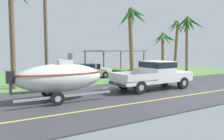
{
  "coord_description": "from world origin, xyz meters",
  "views": [
    {
      "loc": [
        -11.08,
        -10.01,
        2.53
      ],
      "look_at": [
        -4.24,
        1.87,
        1.31
      ],
      "focal_mm": 33.8,
      "sensor_mm": 36.0,
      "label": 1
    }
  ],
  "objects_px": {
    "palm_tree_far_left": "(187,29)",
    "utility_pole": "(46,26)",
    "carport_awning": "(113,51)",
    "palm_tree_mid": "(12,3)",
    "parked_sedan_near": "(86,71)",
    "palm_tree_near_right": "(177,34)",
    "boat_on_trailer": "(60,78)",
    "pickup_truck_towing": "(157,73)",
    "palm_tree_near_left": "(132,26)",
    "palm_tree_far_right": "(164,42)"
  },
  "relations": [
    {
      "from": "parked_sedan_near",
      "to": "palm_tree_far_right",
      "type": "bearing_deg",
      "value": 10.04
    },
    {
      "from": "boat_on_trailer",
      "to": "utility_pole",
      "type": "xyz_separation_m",
      "value": [
        0.31,
        4.37,
        3.13
      ]
    },
    {
      "from": "pickup_truck_towing",
      "to": "boat_on_trailer",
      "type": "xyz_separation_m",
      "value": [
        -6.58,
        -0.0,
        0.13
      ]
    },
    {
      "from": "boat_on_trailer",
      "to": "carport_awning",
      "type": "height_order",
      "value": "carport_awning"
    },
    {
      "from": "palm_tree_near_left",
      "to": "palm_tree_far_left",
      "type": "distance_m",
      "value": 7.1
    },
    {
      "from": "carport_awning",
      "to": "utility_pole",
      "type": "distance_m",
      "value": 13.17
    },
    {
      "from": "parked_sedan_near",
      "to": "palm_tree_near_right",
      "type": "bearing_deg",
      "value": 12.15
    },
    {
      "from": "palm_tree_near_right",
      "to": "utility_pole",
      "type": "relative_size",
      "value": 0.83
    },
    {
      "from": "parked_sedan_near",
      "to": "utility_pole",
      "type": "xyz_separation_m",
      "value": [
        -4.25,
        -3.07,
        3.63
      ]
    },
    {
      "from": "carport_awning",
      "to": "palm_tree_near_left",
      "type": "xyz_separation_m",
      "value": [
        -2.24,
        -7.19,
        2.36
      ]
    },
    {
      "from": "utility_pole",
      "to": "boat_on_trailer",
      "type": "bearing_deg",
      "value": -94.03
    },
    {
      "from": "boat_on_trailer",
      "to": "carport_awning",
      "type": "bearing_deg",
      "value": 49.98
    },
    {
      "from": "palm_tree_far_left",
      "to": "utility_pole",
      "type": "distance_m",
      "value": 15.09
    },
    {
      "from": "parked_sedan_near",
      "to": "utility_pole",
      "type": "distance_m",
      "value": 6.37
    },
    {
      "from": "pickup_truck_towing",
      "to": "palm_tree_mid",
      "type": "height_order",
      "value": "palm_tree_mid"
    },
    {
      "from": "boat_on_trailer",
      "to": "palm_tree_near_right",
      "type": "height_order",
      "value": "palm_tree_near_right"
    },
    {
      "from": "palm_tree_mid",
      "to": "utility_pole",
      "type": "xyz_separation_m",
      "value": [
        2.04,
        0.01,
        -1.29
      ]
    },
    {
      "from": "palm_tree_near_right",
      "to": "carport_awning",
      "type": "bearing_deg",
      "value": 168.93
    },
    {
      "from": "pickup_truck_towing",
      "to": "carport_awning",
      "type": "bearing_deg",
      "value": 72.56
    },
    {
      "from": "carport_awning",
      "to": "palm_tree_near_right",
      "type": "bearing_deg",
      "value": -11.07
    },
    {
      "from": "pickup_truck_towing",
      "to": "palm_tree_near_right",
      "type": "height_order",
      "value": "palm_tree_near_right"
    },
    {
      "from": "parked_sedan_near",
      "to": "palm_tree_far_right",
      "type": "xyz_separation_m",
      "value": [
        11.62,
        2.06,
        3.09
      ]
    },
    {
      "from": "boat_on_trailer",
      "to": "pickup_truck_towing",
      "type": "bearing_deg",
      "value": 0.0
    },
    {
      "from": "carport_awning",
      "to": "palm_tree_mid",
      "type": "relative_size",
      "value": 0.85
    },
    {
      "from": "carport_awning",
      "to": "palm_tree_near_right",
      "type": "height_order",
      "value": "palm_tree_near_right"
    },
    {
      "from": "palm_tree_near_left",
      "to": "utility_pole",
      "type": "distance_m",
      "value": 8.04
    },
    {
      "from": "utility_pole",
      "to": "palm_tree_near_right",
      "type": "bearing_deg",
      "value": 18.05
    },
    {
      "from": "boat_on_trailer",
      "to": "palm_tree_near_left",
      "type": "bearing_deg",
      "value": 32.76
    },
    {
      "from": "parked_sedan_near",
      "to": "carport_awning",
      "type": "xyz_separation_m",
      "value": [
        5.95,
        5.08,
        1.84
      ]
    },
    {
      "from": "boat_on_trailer",
      "to": "utility_pole",
      "type": "distance_m",
      "value": 5.38
    },
    {
      "from": "palm_tree_near_left",
      "to": "palm_tree_far_right",
      "type": "xyz_separation_m",
      "value": [
        7.91,
        4.17,
        -1.11
      ]
    },
    {
      "from": "parked_sedan_near",
      "to": "palm_tree_mid",
      "type": "distance_m",
      "value": 8.56
    },
    {
      "from": "palm_tree_far_right",
      "to": "utility_pole",
      "type": "relative_size",
      "value": 0.6
    },
    {
      "from": "carport_awning",
      "to": "boat_on_trailer",
      "type": "bearing_deg",
      "value": -130.02
    },
    {
      "from": "boat_on_trailer",
      "to": "carport_awning",
      "type": "xyz_separation_m",
      "value": [
        10.51,
        12.51,
        1.34
      ]
    },
    {
      "from": "pickup_truck_towing",
      "to": "palm_tree_near_left",
      "type": "xyz_separation_m",
      "value": [
        1.69,
        5.32,
        3.83
      ]
    },
    {
      "from": "palm_tree_near_left",
      "to": "palm_tree_near_right",
      "type": "xyz_separation_m",
      "value": [
        11.48,
        5.39,
        0.14
      ]
    },
    {
      "from": "boat_on_trailer",
      "to": "carport_awning",
      "type": "relative_size",
      "value": 0.95
    },
    {
      "from": "pickup_truck_towing",
      "to": "parked_sedan_near",
      "type": "relative_size",
      "value": 1.28
    },
    {
      "from": "parked_sedan_near",
      "to": "carport_awning",
      "type": "bearing_deg",
      "value": 40.48
    },
    {
      "from": "palm_tree_near_right",
      "to": "palm_tree_far_right",
      "type": "distance_m",
      "value": 3.97
    },
    {
      "from": "palm_tree_far_left",
      "to": "pickup_truck_towing",
      "type": "bearing_deg",
      "value": -150.03
    },
    {
      "from": "palm_tree_near_left",
      "to": "parked_sedan_near",
      "type": "bearing_deg",
      "value": 150.3
    },
    {
      "from": "pickup_truck_towing",
      "to": "utility_pole",
      "type": "height_order",
      "value": "utility_pole"
    },
    {
      "from": "parked_sedan_near",
      "to": "boat_on_trailer",
      "type": "bearing_deg",
      "value": -121.5
    },
    {
      "from": "carport_awning",
      "to": "palm_tree_far_left",
      "type": "xyz_separation_m",
      "value": [
        4.86,
        -7.44,
        2.43
      ]
    },
    {
      "from": "parked_sedan_near",
      "to": "utility_pole",
      "type": "height_order",
      "value": "utility_pole"
    },
    {
      "from": "carport_awning",
      "to": "palm_tree_far_left",
      "type": "distance_m",
      "value": 9.22
    },
    {
      "from": "palm_tree_far_right",
      "to": "palm_tree_near_left",
      "type": "bearing_deg",
      "value": -152.18
    },
    {
      "from": "utility_pole",
      "to": "palm_tree_far_right",
      "type": "bearing_deg",
      "value": 17.89
    }
  ]
}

